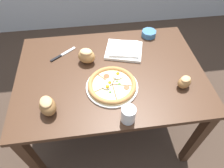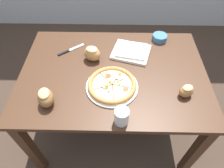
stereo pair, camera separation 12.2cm
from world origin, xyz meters
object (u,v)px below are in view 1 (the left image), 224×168
(bread_piece_far, at_px, (185,82))
(water_glass, at_px, (128,115))
(dining_table, at_px, (110,82))
(knife_main, at_px, (63,54))
(ramekin_bowl, at_px, (149,33))
(bread_piece_near, at_px, (86,56))
(bread_piece_mid, at_px, (48,106))
(pizza, at_px, (112,85))
(napkin_folded, at_px, (124,50))

(bread_piece_far, xyz_separation_m, water_glass, (-0.39, -0.19, 0.00))
(dining_table, xyz_separation_m, knife_main, (-0.32, 0.21, 0.11))
(ramekin_bowl, bearing_deg, bread_piece_near, -155.12)
(dining_table, distance_m, ramekin_bowl, 0.51)
(bread_piece_near, bearing_deg, bread_piece_mid, -121.57)
(pizza, relative_size, knife_main, 1.80)
(bread_piece_near, bearing_deg, ramekin_bowl, 24.88)
(pizza, distance_m, bread_piece_mid, 0.40)
(bread_piece_mid, bearing_deg, water_glass, -14.51)
(knife_main, height_order, water_glass, water_glass)
(pizza, height_order, knife_main, pizza)
(bread_piece_far, bearing_deg, water_glass, -154.29)
(ramekin_bowl, xyz_separation_m, bread_piece_far, (0.08, -0.54, 0.02))
(ramekin_bowl, height_order, bread_piece_mid, bread_piece_mid)
(napkin_folded, bearing_deg, ramekin_bowl, 34.97)
(ramekin_bowl, xyz_separation_m, napkin_folded, (-0.23, -0.16, -0.01))
(pizza, xyz_separation_m, ramekin_bowl, (0.36, 0.48, 0.00))
(dining_table, relative_size, bread_piece_mid, 8.74)
(bread_piece_far, xyz_separation_m, knife_main, (-0.75, 0.40, -0.04))
(bread_piece_far, bearing_deg, ramekin_bowl, 98.82)
(bread_piece_near, distance_m, water_glass, 0.53)
(bread_piece_mid, relative_size, bread_piece_far, 1.29)
(knife_main, bearing_deg, bread_piece_mid, -134.51)
(bread_piece_mid, relative_size, water_glass, 1.43)
(bread_piece_far, bearing_deg, pizza, 172.95)
(dining_table, relative_size, knife_main, 6.88)
(bread_piece_mid, xyz_separation_m, bread_piece_far, (0.82, 0.07, -0.01))
(ramekin_bowl, distance_m, knife_main, 0.68)
(dining_table, xyz_separation_m, napkin_folded, (0.12, 0.19, 0.12))
(dining_table, height_order, bread_piece_far, bread_piece_far)
(bread_piece_far, relative_size, water_glass, 1.11)
(napkin_folded, bearing_deg, pizza, -112.12)
(bread_piece_mid, bearing_deg, dining_table, 34.83)
(dining_table, xyz_separation_m, bread_piece_far, (0.43, -0.19, 0.15))
(napkin_folded, bearing_deg, knife_main, 176.96)
(knife_main, bearing_deg, pizza, -85.06)
(pizza, bearing_deg, ramekin_bowl, 53.38)
(pizza, distance_m, bread_piece_near, 0.29)
(knife_main, bearing_deg, ramekin_bowl, -25.66)
(bread_piece_near, bearing_deg, napkin_folded, 15.01)
(pizza, relative_size, bread_piece_mid, 2.28)
(bread_piece_near, bearing_deg, water_glass, -68.10)
(ramekin_bowl, distance_m, bread_piece_far, 0.54)
(pizza, height_order, bread_piece_mid, bread_piece_mid)
(dining_table, distance_m, bread_piece_far, 0.50)
(pizza, distance_m, ramekin_bowl, 0.60)
(ramekin_bowl, relative_size, bread_piece_far, 1.05)
(ramekin_bowl, relative_size, napkin_folded, 0.38)
(dining_table, height_order, ramekin_bowl, ramekin_bowl)
(bread_piece_near, height_order, knife_main, bread_piece_near)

